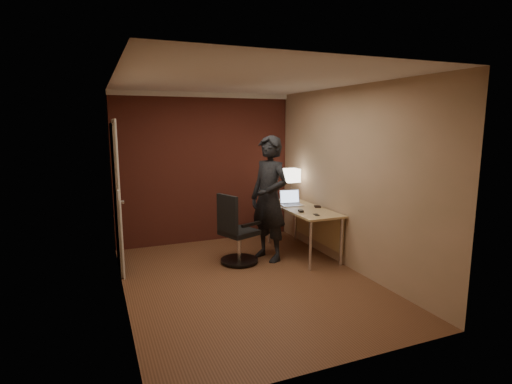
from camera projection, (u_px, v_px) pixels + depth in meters
room at (195, 164)px, 6.22m from camera, size 4.00×4.00×4.00m
desk at (307, 215)px, 6.15m from camera, size 0.60×1.50×0.73m
desk_lamp at (292, 176)px, 6.58m from camera, size 0.22×0.22×0.54m
laptop at (291, 201)px, 6.30m from camera, size 0.36×0.30×0.23m
mouse at (301, 211)px, 5.79m from camera, size 0.08×0.11×0.03m
phone at (316, 215)px, 5.60m from camera, size 0.08×0.12×0.01m
wallet at (317, 206)px, 6.13m from camera, size 0.12×0.13×0.02m
office_chair at (236, 234)px, 5.69m from camera, size 0.59×0.64×1.00m
person at (269, 199)px, 5.83m from camera, size 0.65×0.78×1.83m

